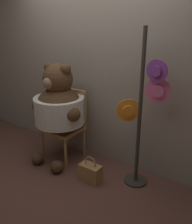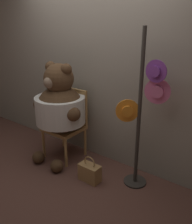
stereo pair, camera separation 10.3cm
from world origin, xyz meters
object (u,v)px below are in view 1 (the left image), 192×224
object	(u,v)px
chair	(66,121)
hat_display_rack	(143,113)
teddy_bear	(59,107)
handbag_on_ground	(90,172)

from	to	relation	value
chair	hat_display_rack	size ratio (longest dim) A/B	0.53
teddy_bear	handbag_on_ground	world-z (taller)	teddy_bear
chair	teddy_bear	size ratio (longest dim) A/B	0.71
chair	handbag_on_ground	size ratio (longest dim) A/B	2.90
hat_display_rack	handbag_on_ground	xyz separation A→B (m)	(-0.51, -0.30, -0.80)
hat_display_rack	handbag_on_ground	world-z (taller)	hat_display_rack
teddy_bear	hat_display_rack	xyz separation A→B (m)	(1.16, 0.13, 0.12)
teddy_bear	hat_display_rack	size ratio (longest dim) A/B	0.75
chair	teddy_bear	bearing A→B (deg)	-81.99
teddy_bear	handbag_on_ground	bearing A→B (deg)	-15.21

